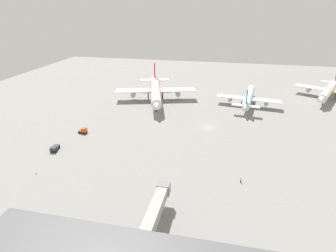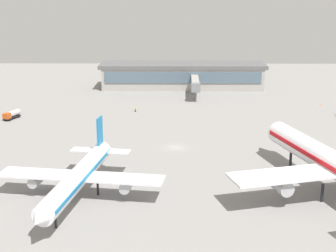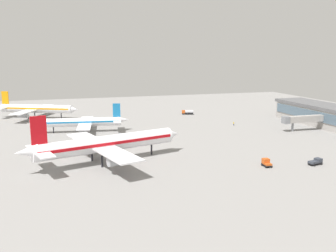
{
  "view_description": "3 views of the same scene",
  "coord_description": "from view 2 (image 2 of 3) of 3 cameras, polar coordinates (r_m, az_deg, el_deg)",
  "views": [
    {
      "loc": [
        5.32,
        -105.75,
        47.76
      ],
      "look_at": [
        -14.64,
        -11.68,
        4.39
      ],
      "focal_mm": 28.93,
      "sensor_mm": 36.0,
      "label": 1
    },
    {
      "loc": [
        0.78,
        120.04,
        38.44
      ],
      "look_at": [
        1.9,
        -9.19,
        2.98
      ],
      "focal_mm": 54.06,
      "sensor_mm": 36.0,
      "label": 2
    },
    {
      "loc": [
        -141.67,
        44.05,
        33.07
      ],
      "look_at": [
        -11.5,
        2.9,
        6.52
      ],
      "focal_mm": 39.72,
      "sensor_mm": 36.0,
      "label": 3
    }
  ],
  "objects": [
    {
      "name": "jet_bridge",
      "position": [
        182.85,
        3.08,
        4.82
      ],
      "size": [
        3.2,
        19.58,
        6.74
      ],
      "rotation": [
        0.0,
        0.0,
        1.55
      ],
      "color": "#9E9993",
      "rests_on": "ground"
    },
    {
      "name": "fuel_truck",
      "position": [
        159.91,
        -17.21,
        1.25
      ],
      "size": [
        3.99,
        6.57,
        2.5
      ],
      "rotation": [
        0.0,
        0.0,
        1.21
      ],
      "color": "black",
      "rests_on": "ground"
    },
    {
      "name": "airplane_distant",
      "position": [
        101.54,
        18.21,
        -4.12
      ],
      "size": [
        43.21,
        52.86,
        16.37
      ],
      "rotation": [
        0.0,
        0.0,
        4.98
      ],
      "color": "white",
      "rests_on": "ground"
    },
    {
      "name": "ground",
      "position": [
        126.05,
        0.83,
        -2.42
      ],
      "size": [
        288.0,
        288.0,
        0.0
      ],
      "primitive_type": "plane",
      "color": "gray"
    },
    {
      "name": "ground_crew_worker",
      "position": [
        162.06,
        -3.68,
        1.9
      ],
      "size": [
        0.47,
        0.56,
        1.67
      ],
      "rotation": [
        0.0,
        0.0,
        0.28
      ],
      "color": "#1E2338",
      "rests_on": "ground"
    },
    {
      "name": "airplane_at_gate",
      "position": [
        96.07,
        -10.06,
        -5.65
      ],
      "size": [
        32.21,
        39.83,
        12.14
      ],
      "rotation": [
        0.0,
        0.0,
        1.42
      ],
      "color": "white",
      "rests_on": "ground"
    },
    {
      "name": "safety_cone_near_gate",
      "position": [
        177.37,
        16.78,
        2.26
      ],
      "size": [
        0.44,
        0.44,
        0.6
      ],
      "primitive_type": "cone",
      "color": "#EA590C",
      "rests_on": "ground"
    },
    {
      "name": "terminal_building",
      "position": [
        200.83,
        1.64,
        5.74
      ],
      "size": [
        64.7,
        16.34,
        9.72
      ],
      "color": "#9E9993",
      "rests_on": "ground"
    }
  ]
}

